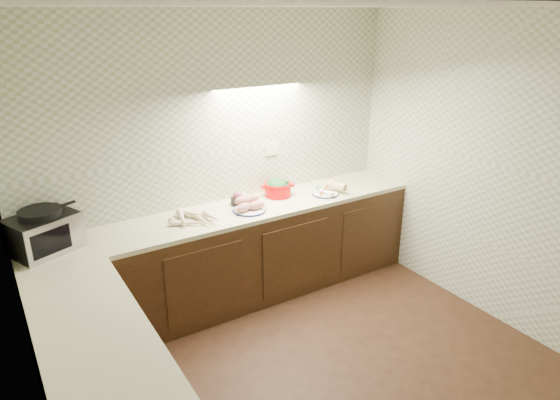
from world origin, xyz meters
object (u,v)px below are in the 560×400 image
onion_bowl (239,199)px  veg_plate (329,188)px  parsnip_pile (194,215)px  dutch_oven (278,187)px  toaster_oven (43,232)px  sweet_potato_plate (249,205)px

onion_bowl → veg_plate: size_ratio=0.53×
parsnip_pile → onion_bowl: size_ratio=2.28×
veg_plate → dutch_oven: bearing=157.9°
parsnip_pile → dutch_oven: size_ratio=1.16×
toaster_oven → veg_plate: 2.55m
parsnip_pile → toaster_oven: bearing=178.3°
onion_bowl → veg_plate: onion_bowl is taller
toaster_oven → dutch_oven: (2.08, 0.07, -0.07)m
toaster_oven → parsnip_pile: size_ratio=1.45×
sweet_potato_plate → dutch_oven: 0.46m
onion_bowl → sweet_potato_plate: bearing=-90.2°
dutch_oven → veg_plate: dutch_oven is taller
parsnip_pile → veg_plate: bearing=-3.6°
sweet_potato_plate → toaster_oven: bearing=176.2°
dutch_oven → parsnip_pile: bearing=-152.2°
veg_plate → toaster_oven: bearing=177.3°
toaster_oven → sweet_potato_plate: (1.66, -0.11, -0.10)m
onion_bowl → dutch_oven: dutch_oven is taller
dutch_oven → sweet_potato_plate: bearing=-135.4°
veg_plate → sweet_potato_plate: bearing=179.4°
toaster_oven → sweet_potato_plate: size_ratio=1.86×
onion_bowl → veg_plate: 0.90m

